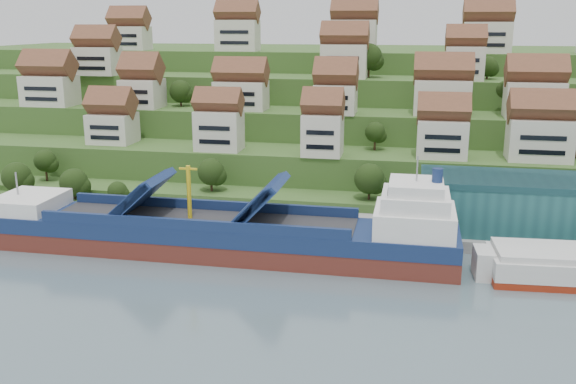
# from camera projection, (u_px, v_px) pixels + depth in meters

# --- Properties ---
(ground) EXTENTS (300.00, 300.00, 0.00)m
(ground) POSITION_uv_depth(u_px,v_px,m) (289.00, 258.00, 110.75)
(ground) COLOR slate
(ground) RESTS_ON ground
(quay) EXTENTS (180.00, 14.00, 2.20)m
(quay) POSITION_uv_depth(u_px,v_px,m) (408.00, 232.00, 120.92)
(quay) COLOR gray
(quay) RESTS_ON ground
(pebble_beach) EXTENTS (45.00, 20.00, 1.00)m
(pebble_beach) POSITION_uv_depth(u_px,v_px,m) (26.00, 216.00, 132.90)
(pebble_beach) COLOR gray
(pebble_beach) RESTS_ON ground
(hillside) EXTENTS (260.00, 128.00, 31.00)m
(hillside) POSITION_uv_depth(u_px,v_px,m) (351.00, 114.00, 206.17)
(hillside) COLOR #2D4C1E
(hillside) RESTS_ON ground
(hillside_village) EXTENTS (159.86, 63.47, 29.04)m
(hillside_village) POSITION_uv_depth(u_px,v_px,m) (361.00, 83.00, 160.69)
(hillside_village) COLOR beige
(hillside_village) RESTS_ON ground
(hillside_trees) EXTENTS (143.91, 62.41, 31.18)m
(hillside_trees) POSITION_uv_depth(u_px,v_px,m) (277.00, 126.00, 149.35)
(hillside_trees) COLOR #203712
(hillside_trees) RESTS_ON ground
(flagpole) EXTENTS (1.28, 0.16, 8.00)m
(flagpole) POSITION_uv_depth(u_px,v_px,m) (399.00, 209.00, 115.05)
(flagpole) COLOR gray
(flagpole) RESTS_ON quay
(beach_huts) EXTENTS (14.40, 3.70, 2.20)m
(beach_huts) POSITION_uv_depth(u_px,v_px,m) (13.00, 210.00, 131.68)
(beach_huts) COLOR white
(beach_huts) RESTS_ON pebble_beach
(cargo_ship) EXTENTS (83.74, 13.10, 18.64)m
(cargo_ship) POSITION_uv_depth(u_px,v_px,m) (227.00, 235.00, 111.93)
(cargo_ship) COLOR #5E251C
(cargo_ship) RESTS_ON ground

